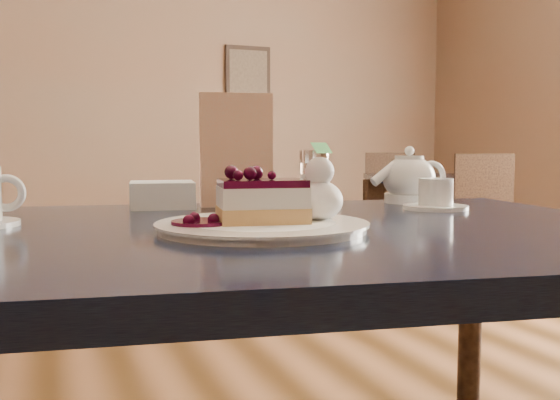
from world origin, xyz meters
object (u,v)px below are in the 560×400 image
object	(u,v)px
cheesecake_slice	(262,201)
bg_table_far_right	(431,261)
main_table	(256,279)
dessert_plate	(262,227)
tea_set	(414,183)

from	to	relation	value
cheesecake_slice	bg_table_far_right	distance (m)	3.88
cheesecake_slice	bg_table_far_right	bearing A→B (deg)	60.56
main_table	dessert_plate	xyz separation A→B (m)	(-0.01, -0.05, 0.09)
tea_set	bg_table_far_right	bearing A→B (deg)	54.14
dessert_plate	bg_table_far_right	distance (m)	3.87
cheesecake_slice	bg_table_far_right	size ratio (longest dim) A/B	0.08
main_table	cheesecake_slice	world-z (taller)	cheesecake_slice
dessert_plate	bg_table_far_right	xyz separation A→B (m)	(2.38, 2.97, -0.72)
cheesecake_slice	main_table	bearing A→B (deg)	90.00
bg_table_far_right	main_table	bearing A→B (deg)	-106.39
dessert_plate	cheesecake_slice	bearing A→B (deg)	-90.00
cheesecake_slice	bg_table_far_right	xyz separation A→B (m)	(2.38, 2.97, -0.75)
main_table	tea_set	world-z (taller)	tea_set
bg_table_far_right	tea_set	bearing A→B (deg)	-103.12
main_table	dessert_plate	distance (m)	0.10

